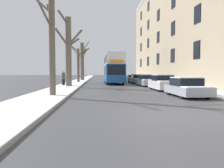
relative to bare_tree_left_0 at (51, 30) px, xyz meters
The scene contains 15 objects.
ground_plane 9.68m from the bare_tree_left_0, 49.61° to the right, with size 320.00×320.00×0.00m, color #424247.
sidewalk_left 46.64m from the bare_tree_left_0, 90.50° to the left, with size 2.93×130.00×0.16m.
sidewalk_right 48.05m from the bare_tree_left_0, 76.00° to the left, with size 2.93×130.00×0.16m.
terrace_facade_right 25.26m from the bare_tree_left_0, 45.12° to the left, with size 9.10×48.12×17.86m.
bare_tree_left_0 is the anchor object (origin of this frame).
bare_tree_left_1 10.09m from the bare_tree_left_0, 91.24° to the left, with size 3.03×1.80×8.46m.
bare_tree_left_2 21.33m from the bare_tree_left_0, 90.34° to the left, with size 3.72×1.94×6.92m.
bare_tree_left_3 30.59m from the bare_tree_left_0, 90.08° to the left, with size 2.46×2.96×7.77m.
double_decker_bus 19.10m from the bare_tree_left_0, 73.48° to the left, with size 2.55×10.27×4.32m.
parked_car_0 9.80m from the bare_tree_left_0, ahead, with size 1.86×4.23×1.32m.
parked_car_1 11.13m from the bare_tree_left_0, 30.50° to the left, with size 1.79×4.24×1.45m.
parked_car_2 15.42m from the bare_tree_left_0, 52.86° to the left, with size 1.76×4.60×1.45m.
parked_car_3 20.71m from the bare_tree_left_0, 63.69° to the left, with size 1.68×4.34×1.42m.
parked_car_4 25.72m from the bare_tree_left_0, 69.20° to the left, with size 1.69×4.29×1.29m.
pedestrian_left_sidewalk 12.49m from the bare_tree_left_0, 95.17° to the left, with size 0.41×0.41×1.86m.
Camera 1 is at (-2.64, -7.97, 1.61)m, focal length 35.00 mm.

